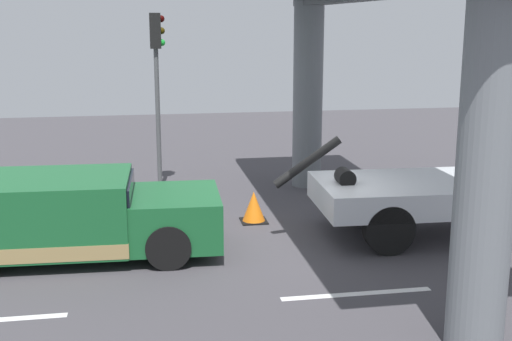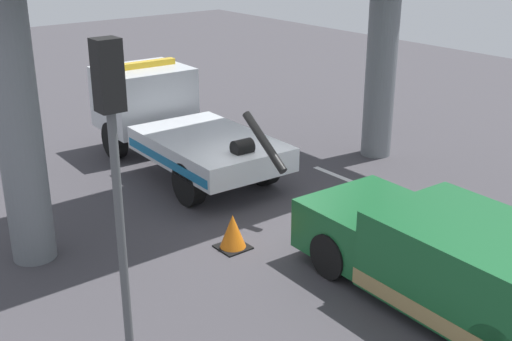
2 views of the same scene
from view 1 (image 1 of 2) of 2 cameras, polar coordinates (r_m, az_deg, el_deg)
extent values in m
cube|color=#423F44|center=(13.94, 5.02, -6.27)|extent=(60.00, 40.00, 0.10)
cube|color=silver|center=(11.45, 8.63, -10.41)|extent=(2.60, 0.16, 0.01)
cube|color=silver|center=(14.35, 12.95, -1.94)|extent=(3.93, 2.55, 0.55)
cube|color=#196B9E|center=(15.46, 11.39, -1.12)|extent=(3.65, 0.16, 0.20)
cylinder|color=black|center=(13.57, 4.41, 0.70)|extent=(1.42, 0.24, 1.07)
cylinder|color=black|center=(13.83, 7.65, -0.58)|extent=(0.38, 0.46, 0.36)
cylinder|color=black|center=(15.17, 8.78, -2.63)|extent=(1.01, 0.36, 1.00)
cylinder|color=black|center=(13.27, 11.31, -4.96)|extent=(1.01, 0.36, 1.00)
cube|color=#195B2D|center=(13.38, -18.14, -3.39)|extent=(3.54, 2.33, 1.35)
cube|color=#195B2D|center=(13.21, -6.94, -3.96)|extent=(1.81, 2.18, 0.95)
cube|color=black|center=(13.09, -10.69, -1.97)|extent=(0.14, 1.94, 0.59)
cube|color=#9E8451|center=(13.52, -18.00, -5.41)|extent=(3.56, 2.35, 0.28)
cylinder|color=black|center=(14.21, -7.58, -3.98)|extent=(0.85, 0.31, 0.84)
cylinder|color=black|center=(12.38, -7.53, -6.51)|extent=(0.85, 0.31, 0.84)
cylinder|color=black|center=(14.62, -21.03, -4.26)|extent=(0.85, 0.31, 0.84)
cylinder|color=slate|center=(18.16, 4.47, 6.79)|extent=(0.80, 0.80, 5.22)
cylinder|color=slate|center=(9.32, 19.17, 0.50)|extent=(0.80, 0.80, 5.22)
cylinder|color=#515456|center=(17.82, -8.39, 4.23)|extent=(0.12, 0.12, 3.77)
cube|color=black|center=(17.63, -8.64, 11.76)|extent=(0.28, 0.32, 0.90)
sphere|color=#360605|center=(17.64, -8.14, 12.75)|extent=(0.18, 0.18, 0.18)
sphere|color=#3A2D06|center=(17.64, -8.11, 11.78)|extent=(0.18, 0.18, 0.18)
sphere|color=green|center=(17.64, -8.08, 10.80)|extent=(0.18, 0.18, 0.18)
cylinder|color=#515456|center=(20.43, 19.39, 4.24)|extent=(0.12, 0.12, 3.44)
cube|color=black|center=(20.25, 19.84, 10.32)|extent=(0.28, 0.32, 0.90)
sphere|color=#360605|center=(20.33, 20.31, 11.14)|extent=(0.18, 0.18, 0.18)
sphere|color=gold|center=(20.33, 20.24, 10.30)|extent=(0.18, 0.18, 0.18)
sphere|color=black|center=(20.34, 20.18, 9.46)|extent=(0.18, 0.18, 0.18)
cone|color=orange|center=(15.11, -0.20, -3.12)|extent=(0.54, 0.54, 0.70)
cube|color=black|center=(15.20, -0.20, -4.34)|extent=(0.59, 0.59, 0.03)
camera|label=2|loc=(22.17, -28.78, 15.02)|focal=45.85mm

